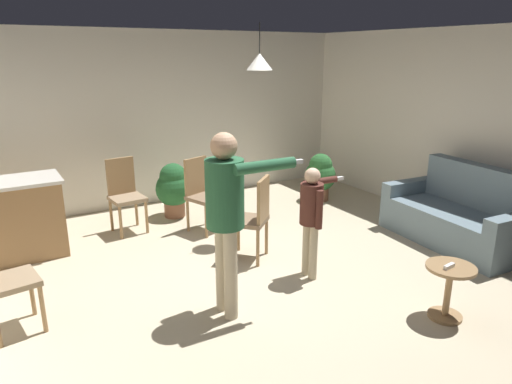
{
  "coord_description": "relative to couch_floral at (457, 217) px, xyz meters",
  "views": [
    {
      "loc": [
        -2.57,
        -3.9,
        2.36
      ],
      "look_at": [
        -0.26,
        -0.05,
        1.0
      ],
      "focal_mm": 32.48,
      "sensor_mm": 36.0,
      "label": 1
    }
  ],
  "objects": [
    {
      "name": "side_table_by_couch",
      "position": [
        -1.63,
        -1.12,
        -0.0
      ],
      "size": [
        0.44,
        0.44,
        0.52
      ],
      "color": "#99754C",
      "rests_on": "ground"
    },
    {
      "name": "person_adult",
      "position": [
        -3.31,
        -0.0,
        0.73
      ],
      "size": [
        0.84,
        0.52,
        1.71
      ],
      "rotation": [
        0.0,
        0.0,
        -1.6
      ],
      "color": "tan",
      "rests_on": "ground"
    },
    {
      "name": "dining_chair_near_wall",
      "position": [
        -2.62,
        2.08,
        0.21
      ],
      "size": [
        0.53,
        0.53,
        1.0
      ],
      "rotation": [
        0.0,
        0.0,
        3.47
      ],
      "color": "#99754C",
      "rests_on": "ground"
    },
    {
      "name": "person_child",
      "position": [
        -2.2,
        0.19,
        0.43
      ],
      "size": [
        0.64,
        0.36,
        1.22
      ],
      "rotation": [
        0.0,
        0.0,
        -1.62
      ],
      "color": "tan",
      "rests_on": "ground"
    },
    {
      "name": "wall_right",
      "position": [
        0.69,
        0.45,
        1.02
      ],
      "size": [
        0.1,
        6.4,
        2.7
      ],
      "primitive_type": "cube",
      "color": "silver",
      "rests_on": "ground"
    },
    {
      "name": "kitchen_counter",
      "position": [
        -4.96,
        2.39,
        0.15
      ],
      "size": [
        1.26,
        0.66,
        0.95
      ],
      "color": "olive",
      "rests_on": "ground"
    },
    {
      "name": "couch_floral",
      "position": [
        0.0,
        0.0,
        0.0
      ],
      "size": [
        0.99,
        1.86,
        1.0
      ],
      "rotation": [
        0.0,
        0.0,
        1.49
      ],
      "color": "slate",
      "rests_on": "ground"
    },
    {
      "name": "dining_chair_centre_back",
      "position": [
        -2.5,
        0.89,
        0.21
      ],
      "size": [
        0.59,
        0.59,
        1.0
      ],
      "rotation": [
        0.0,
        0.0,
        0.73
      ],
      "color": "#99754C",
      "rests_on": "ground"
    },
    {
      "name": "dining_chair_spare",
      "position": [
        -3.52,
        2.59,
        0.21
      ],
      "size": [
        0.45,
        0.45,
        1.0
      ],
      "rotation": [
        0.0,
        0.0,
        3.23
      ],
      "color": "#99754C",
      "rests_on": "ground"
    },
    {
      "name": "dining_chair_by_counter",
      "position": [
        -5.12,
        0.68,
        0.21
      ],
      "size": [
        0.47,
        0.47,
        1.0
      ],
      "rotation": [
        0.0,
        0.0,
        4.85
      ],
      "color": "#99754C",
      "rests_on": "ground"
    },
    {
      "name": "spare_remote_on_table",
      "position": [
        -1.68,
        -1.13,
        0.21
      ],
      "size": [
        0.13,
        0.05,
        0.04
      ],
      "primitive_type": "cube",
      "rotation": [
        0.0,
        0.0,
        1.69
      ],
      "color": "white",
      "rests_on": "side_table_by_couch"
    },
    {
      "name": "wall_back",
      "position": [
        -2.51,
        3.65,
        1.02
      ],
      "size": [
        6.4,
        0.1,
        2.7
      ],
      "primitive_type": "cube",
      "color": "silver",
      "rests_on": "ground"
    },
    {
      "name": "ceiling_light_pendant",
      "position": [
        -2.05,
        1.52,
        1.92
      ],
      "size": [
        0.32,
        0.32,
        0.55
      ],
      "color": "silver"
    },
    {
      "name": "potted_plant_by_wall",
      "position": [
        -2.75,
        2.79,
        0.11
      ],
      "size": [
        0.53,
        0.53,
        0.81
      ],
      "color": "brown",
      "rests_on": "ground"
    },
    {
      "name": "potted_plant_corner",
      "position": [
        -0.38,
        2.31,
        0.1
      ],
      "size": [
        0.51,
        0.51,
        0.78
      ],
      "color": "brown",
      "rests_on": "ground"
    },
    {
      "name": "ground",
      "position": [
        -2.51,
        0.45,
        -0.33
      ],
      "size": [
        7.68,
        7.68,
        0.0
      ],
      "primitive_type": "plane",
      "color": "beige"
    }
  ]
}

